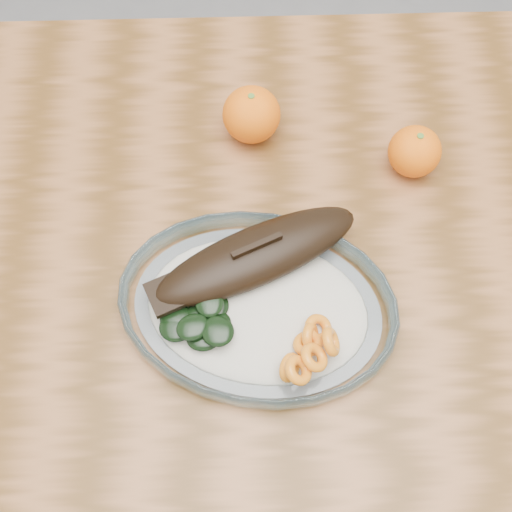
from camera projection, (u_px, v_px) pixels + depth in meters
name	position (u px, v px, depth m)	size (l,w,h in m)	color
ground	(270.00, 407.00, 1.43)	(3.00, 3.00, 0.00)	slate
dining_table	(279.00, 298.00, 0.84)	(1.20, 0.80, 0.75)	#573614
plated_meal	(257.00, 303.00, 0.71)	(0.66, 0.66, 0.08)	white
orange_left	(251.00, 115.00, 0.81)	(0.07, 0.07, 0.07)	#FD6905
orange_right	(415.00, 151.00, 0.79)	(0.07, 0.07, 0.07)	#FD6905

